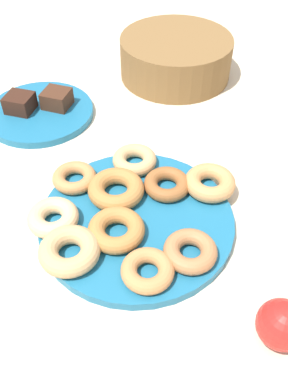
{
  "coord_description": "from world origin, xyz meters",
  "views": [
    {
      "loc": [
        0.2,
        -0.41,
        0.53
      ],
      "look_at": [
        0.0,
        0.03,
        0.05
      ],
      "focal_mm": 39.72,
      "sensor_mm": 36.0,
      "label": 1
    }
  ],
  "objects_px": {
    "donut_8": "(74,178)",
    "donut_7": "(53,218)",
    "donut_9": "(148,270)",
    "donut_4": "(210,183)",
    "apple": "(282,325)",
    "donut_2": "(116,189)",
    "donut_0": "(69,251)",
    "brownie_far": "(57,99)",
    "donut_1": "(190,251)",
    "basket": "(176,57)",
    "donut_5": "(135,160)",
    "brownie_near": "(20,103)",
    "donut_6": "(116,230)",
    "donut_3": "(167,184)",
    "donut_plate": "(136,220)",
    "cake_plate": "(40,113)"
  },
  "relations": [
    {
      "from": "donut_8",
      "to": "donut_7",
      "type": "bearing_deg",
      "value": -79.2
    },
    {
      "from": "donut_7",
      "to": "donut_9",
      "type": "height_order",
      "value": "donut_7"
    },
    {
      "from": "donut_4",
      "to": "apple",
      "type": "height_order",
      "value": "apple"
    },
    {
      "from": "donut_2",
      "to": "apple",
      "type": "bearing_deg",
      "value": -23.67
    },
    {
      "from": "donut_0",
      "to": "brownie_far",
      "type": "xyz_separation_m",
      "value": [
        -0.23,
        0.33,
        0.0
      ]
    },
    {
      "from": "donut_1",
      "to": "basket",
      "type": "xyz_separation_m",
      "value": [
        -0.22,
        0.5,
        0.02
      ]
    },
    {
      "from": "donut_1",
      "to": "donut_5",
      "type": "bearing_deg",
      "value": 136.85
    },
    {
      "from": "donut_0",
      "to": "apple",
      "type": "bearing_deg",
      "value": 1.74
    },
    {
      "from": "donut_1",
      "to": "brownie_far",
      "type": "height_order",
      "value": "brownie_far"
    },
    {
      "from": "brownie_near",
      "to": "donut_7",
      "type": "bearing_deg",
      "value": -45.49
    },
    {
      "from": "donut_8",
      "to": "basket",
      "type": "distance_m",
      "value": 0.44
    },
    {
      "from": "donut_6",
      "to": "brownie_far",
      "type": "height_order",
      "value": "brownie_far"
    },
    {
      "from": "donut_2",
      "to": "brownie_far",
      "type": "height_order",
      "value": "brownie_far"
    },
    {
      "from": "donut_2",
      "to": "donut_3",
      "type": "height_order",
      "value": "donut_2"
    },
    {
      "from": "donut_3",
      "to": "donut_7",
      "type": "xyz_separation_m",
      "value": [
        -0.13,
        -0.14,
        0.0
      ]
    },
    {
      "from": "donut_5",
      "to": "donut_7",
      "type": "xyz_separation_m",
      "value": [
        -0.06,
        -0.18,
        0.0
      ]
    },
    {
      "from": "donut_1",
      "to": "donut_2",
      "type": "relative_size",
      "value": 0.85
    },
    {
      "from": "donut_2",
      "to": "brownie_near",
      "type": "bearing_deg",
      "value": 154.27
    },
    {
      "from": "donut_5",
      "to": "donut_2",
      "type": "bearing_deg",
      "value": -87.11
    },
    {
      "from": "donut_7",
      "to": "basket",
      "type": "xyz_separation_m",
      "value": [
        -0.0,
        0.53,
        0.02
      ]
    },
    {
      "from": "donut_8",
      "to": "donut_9",
      "type": "relative_size",
      "value": 0.99
    },
    {
      "from": "donut_0",
      "to": "donut_9",
      "type": "xyz_separation_m",
      "value": [
        0.12,
        0.02,
        -0.0
      ]
    },
    {
      "from": "donut_2",
      "to": "apple",
      "type": "relative_size",
      "value": 1.43
    },
    {
      "from": "donut_2",
      "to": "donut_3",
      "type": "xyz_separation_m",
      "value": [
        0.07,
        0.05,
        -0.0
      ]
    },
    {
      "from": "basket",
      "to": "brownie_near",
      "type": "bearing_deg",
      "value": -128.92
    },
    {
      "from": "donut_2",
      "to": "apple",
      "type": "xyz_separation_m",
      "value": [
        0.3,
        -0.13,
        0.0
      ]
    },
    {
      "from": "donut_plate",
      "to": "donut_9",
      "type": "relative_size",
      "value": 4.11
    },
    {
      "from": "donut_7",
      "to": "brownie_near",
      "type": "bearing_deg",
      "value": 134.51
    },
    {
      "from": "donut_6",
      "to": "brownie_far",
      "type": "xyz_separation_m",
      "value": [
        -0.28,
        0.27,
        0.0
      ]
    },
    {
      "from": "donut_8",
      "to": "donut_1",
      "type": "bearing_deg",
      "value": -15.82
    },
    {
      "from": "donut_1",
      "to": "basket",
      "type": "relative_size",
      "value": 0.31
    },
    {
      "from": "donut_9",
      "to": "brownie_far",
      "type": "height_order",
      "value": "brownie_far"
    },
    {
      "from": "donut_3",
      "to": "apple",
      "type": "height_order",
      "value": "apple"
    },
    {
      "from": "donut_6",
      "to": "cake_plate",
      "type": "xyz_separation_m",
      "value": [
        -0.3,
        0.24,
        -0.02
      ]
    },
    {
      "from": "donut_0",
      "to": "donut_4",
      "type": "relative_size",
      "value": 1.05
    },
    {
      "from": "donut_1",
      "to": "donut_6",
      "type": "distance_m",
      "value": 0.12
    },
    {
      "from": "donut_plate",
      "to": "brownie_far",
      "type": "xyz_separation_m",
      "value": [
        -0.29,
        0.22,
        0.02
      ]
    },
    {
      "from": "donut_1",
      "to": "donut_7",
      "type": "bearing_deg",
      "value": -172.79
    },
    {
      "from": "donut_6",
      "to": "donut_8",
      "type": "relative_size",
      "value": 1.16
    },
    {
      "from": "brownie_near",
      "to": "basket",
      "type": "bearing_deg",
      "value": 51.08
    },
    {
      "from": "donut_2",
      "to": "donut_6",
      "type": "xyz_separation_m",
      "value": [
        0.04,
        -0.08,
        -0.0
      ]
    },
    {
      "from": "basket",
      "to": "apple",
      "type": "relative_size",
      "value": 3.89
    },
    {
      "from": "cake_plate",
      "to": "apple",
      "type": "height_order",
      "value": "apple"
    },
    {
      "from": "cake_plate",
      "to": "brownie_far",
      "type": "distance_m",
      "value": 0.05
    },
    {
      "from": "donut_5",
      "to": "donut_7",
      "type": "distance_m",
      "value": 0.19
    },
    {
      "from": "cake_plate",
      "to": "apple",
      "type": "bearing_deg",
      "value": -27.35
    },
    {
      "from": "donut_1",
      "to": "basket",
      "type": "distance_m",
      "value": 0.55
    },
    {
      "from": "apple",
      "to": "cake_plate",
      "type": "bearing_deg",
      "value": 152.65
    },
    {
      "from": "donut_plate",
      "to": "donut_5",
      "type": "height_order",
      "value": "donut_5"
    },
    {
      "from": "donut_6",
      "to": "donut_9",
      "type": "bearing_deg",
      "value": -32.81
    }
  ]
}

